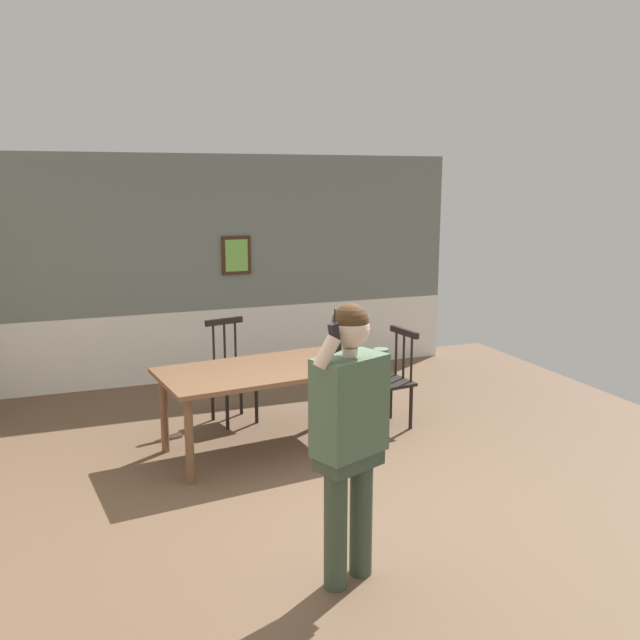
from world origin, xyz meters
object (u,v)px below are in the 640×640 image
at_px(person_figure, 350,424).
at_px(dining_table, 266,377).
at_px(chair_near_window, 390,380).
at_px(chair_by_doorway, 232,375).

bearing_deg(person_figure, dining_table, -115.05).
distance_m(chair_near_window, chair_by_doorway, 1.58).
distance_m(dining_table, chair_by_doorway, 0.89).
height_order(dining_table, person_figure, person_figure).
xyz_separation_m(chair_near_window, chair_by_doorway, (-1.42, 0.70, 0.00)).
distance_m(chair_by_doorway, person_figure, 3.08).
xyz_separation_m(dining_table, chair_by_doorway, (-0.11, 0.86, -0.21)).
xyz_separation_m(chair_near_window, person_figure, (-1.43, -2.34, 0.53)).
bearing_deg(person_figure, chair_by_doorway, -112.09).
height_order(dining_table, chair_near_window, chair_near_window).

